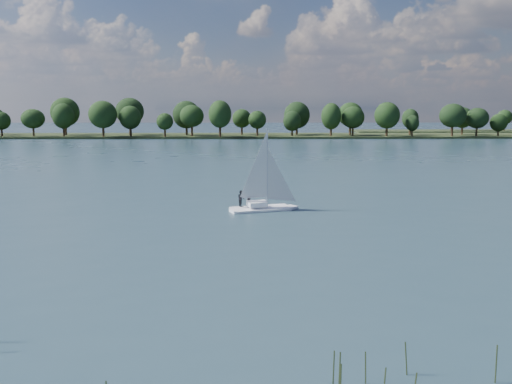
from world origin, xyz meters
The scene contains 5 objects.
ground centered at (0.00, 100.00, 0.00)m, with size 700.00×700.00×0.00m, color #233342.
far_shore centered at (0.00, 212.00, 0.00)m, with size 660.00×40.00×1.50m, color black.
sailboat centered at (-2.18, 33.50, 2.78)m, with size 7.85×4.52×9.97m.
treeline centered at (-8.28, 207.96, 8.18)m, with size 562.43×74.00×18.46m.
reeds centered at (0.88, -9.31, 0.88)m, with size 62.73×12.82×2.40m.
Camera 1 is at (-3.60, -32.20, 11.90)m, focal length 40.00 mm.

